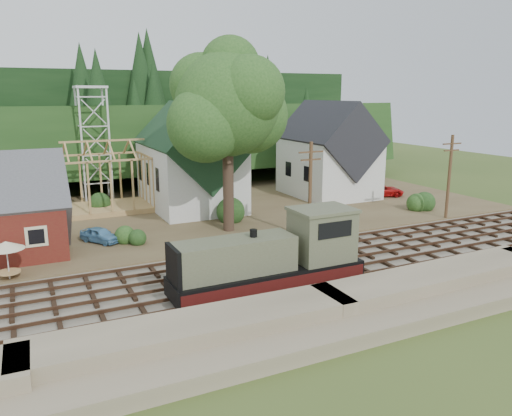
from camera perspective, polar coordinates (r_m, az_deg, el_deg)
name	(u,v)px	position (r m, az deg, el deg)	size (l,w,h in m)	color
ground	(260,275)	(33.12, 0.45, -7.62)	(140.00, 140.00, 0.00)	#384C1E
embankment	(334,328)	(26.40, 8.89, -13.38)	(64.00, 5.00, 1.60)	#7F7259
railroad_bed	(260,273)	(33.09, 0.45, -7.49)	(64.00, 11.00, 0.16)	#726B5B
village_flat	(178,214)	(49.16, -8.90, -0.71)	(64.00, 26.00, 0.30)	brown
hillside	(127,179)	(72.07, -14.56, 3.25)	(70.00, 28.00, 8.00)	#1E3F19
ridge	(107,164)	(87.65, -16.68, 4.79)	(80.00, 20.00, 12.00)	black
church	(191,160)	(50.42, -7.48, 5.49)	(8.40, 15.17, 13.00)	silver
farmhouse	(328,155)	(56.95, 8.28, 6.00)	(8.40, 10.80, 10.60)	silver
timber_frame	(106,181)	(51.07, -16.81, 2.97)	(8.20, 6.20, 6.99)	tan
lattice_tower	(92,109)	(56.34, -18.28, 10.69)	(3.20, 3.20, 12.12)	silver
big_tree	(229,111)	(41.10, -3.12, 10.96)	(10.90, 8.40, 14.70)	#38281E
telegraph_pole_near	(310,189)	(39.67, 6.20, 2.14)	(2.20, 0.28, 8.00)	#4C331E
telegraph_pole_far	(449,176)	(49.21, 21.22, 3.44)	(2.20, 0.28, 8.00)	#4C331E
locomotive	(275,259)	(29.70, 2.20, -5.83)	(11.68, 2.92, 4.68)	black
car_blue	(100,235)	(40.74, -17.38, -2.95)	(1.40, 3.47, 1.18)	#609FCD
car_red	(382,190)	(58.11, 14.23, 1.98)	(2.21, 4.78, 1.33)	#B80F0E
patio_set	(6,247)	(34.56, -26.66, -4.00)	(2.20, 2.20, 2.45)	silver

